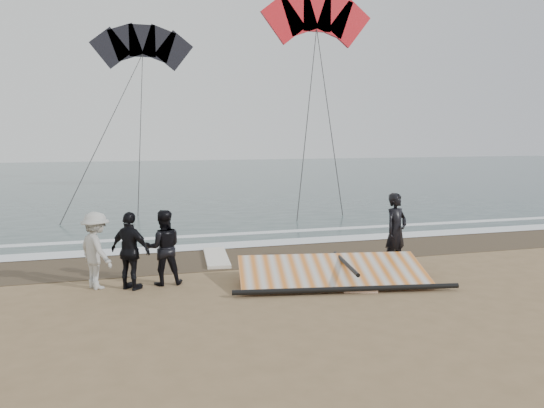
# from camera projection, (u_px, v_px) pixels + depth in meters

# --- Properties ---
(ground) EXTENTS (120.00, 120.00, 0.00)m
(ground) POSITION_uv_depth(u_px,v_px,m) (327.00, 305.00, 10.26)
(ground) COLOR #8C704C
(ground) RESTS_ON ground
(sea) EXTENTS (120.00, 54.00, 0.02)m
(sea) POSITION_uv_depth(u_px,v_px,m) (169.00, 177.00, 41.69)
(sea) COLOR #233838
(sea) RESTS_ON ground
(wet_sand) EXTENTS (120.00, 2.80, 0.01)m
(wet_sand) POSITION_uv_depth(u_px,v_px,m) (265.00, 254.00, 14.54)
(wet_sand) COLOR #4C3D2B
(wet_sand) RESTS_ON ground
(foam_near) EXTENTS (120.00, 0.90, 0.01)m
(foam_near) POSITION_uv_depth(u_px,v_px,m) (253.00, 244.00, 15.87)
(foam_near) COLOR white
(foam_near) RESTS_ON sea
(foam_far) EXTENTS (120.00, 0.45, 0.01)m
(foam_far) POSITION_uv_depth(u_px,v_px,m) (240.00, 234.00, 17.49)
(foam_far) COLOR white
(foam_far) RESTS_ON sea
(man_main) EXTENTS (0.80, 0.68, 1.86)m
(man_main) POSITION_uv_depth(u_px,v_px,m) (396.00, 231.00, 12.98)
(man_main) COLOR black
(man_main) RESTS_ON ground
(board_white) EXTENTS (1.35, 2.64, 0.10)m
(board_white) POSITION_uv_depth(u_px,v_px,m) (351.00, 275.00, 12.24)
(board_white) COLOR white
(board_white) RESTS_ON ground
(board_cream) EXTENTS (0.81, 2.24, 0.09)m
(board_cream) POSITION_uv_depth(u_px,v_px,m) (216.00, 258.00, 14.00)
(board_cream) COLOR white
(board_cream) RESTS_ON ground
(trio_cluster) EXTENTS (2.33, 1.39, 1.67)m
(trio_cluster) POSITION_uv_depth(u_px,v_px,m) (127.00, 250.00, 11.33)
(trio_cluster) COLOR black
(trio_cluster) RESTS_ON ground
(sail_rig) EXTENTS (4.70, 2.42, 0.52)m
(sail_rig) POSITION_uv_depth(u_px,v_px,m) (328.00, 274.00, 11.75)
(sail_rig) COLOR black
(sail_rig) RESTS_ON ground
(kite_red) EXTENTS (6.53, 4.11, 12.40)m
(kite_red) POSITION_uv_depth(u_px,v_px,m) (317.00, 22.00, 27.32)
(kite_red) COLOR red
(kite_red) RESTS_ON ground
(kite_dark) EXTENTS (7.12, 7.81, 17.93)m
(kite_dark) POSITION_uv_depth(u_px,v_px,m) (142.00, 50.00, 33.63)
(kite_dark) COLOR black
(kite_dark) RESTS_ON ground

